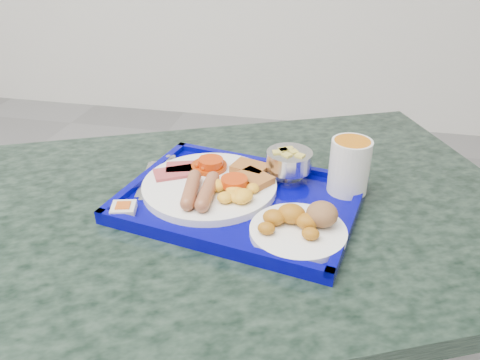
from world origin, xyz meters
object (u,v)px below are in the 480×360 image
Objects in this scene: table at (228,279)px; juice_cup at (350,165)px; tray at (240,201)px; main_plate at (214,184)px; bread_plate at (301,225)px; fruit_bowl at (289,161)px.

table is 12.69× the size of juice_cup.
table is 2.82× the size of tray.
main_plate is at bearing 160.77° from tray.
tray is 2.94× the size of bread_plate.
main_plate is (-0.06, 0.02, 0.02)m from tray.
bread_plate is at bearing -115.07° from juice_cup.
fruit_bowl is 0.86× the size of juice_cup.
bread_plate is (0.14, -0.08, 0.21)m from table.
table is 0.34m from juice_cup.
fruit_bowl is at bearing 169.46° from juice_cup.
table is 0.27m from bread_plate.
bread_plate is 0.18m from juice_cup.
main_plate is (-0.03, 0.03, 0.21)m from table.
fruit_bowl reaches higher than bread_plate.
juice_cup is at bearing 64.93° from bread_plate.
table is 8.28× the size of bread_plate.
juice_cup reaches higher than table.
fruit_bowl is (0.10, 0.10, 0.24)m from table.
main_plate is 0.16m from fruit_bowl.
bread_plate is 1.53× the size of juice_cup.
bread_plate reaches higher than main_plate.
fruit_bowl is 0.12m from juice_cup.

